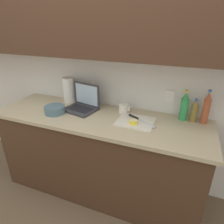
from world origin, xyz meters
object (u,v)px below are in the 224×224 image
at_px(bottle_green_soda, 184,107).
at_px(bottle_oil_tall, 194,111).
at_px(paper_towel_roll, 69,90).
at_px(laptop, 83,103).
at_px(cutting_board, 135,121).
at_px(bowl_white, 55,110).
at_px(bottle_water_clear, 206,108).
at_px(measuring_cup, 123,108).
at_px(lemon_half_cut, 133,122).
at_px(knife, 137,119).

distance_m(bottle_green_soda, bottle_oil_tall, 0.09).
bearing_deg(bottle_green_soda, paper_towel_roll, 179.83).
bearing_deg(bottle_green_soda, laptop, -173.02).
bearing_deg(cutting_board, bowl_white, -172.20).
height_order(bottle_oil_tall, paper_towel_roll, paper_towel_roll).
relative_size(bottle_green_soda, bowl_white, 1.42).
distance_m(bottle_water_clear, measuring_cup, 0.75).
bearing_deg(lemon_half_cut, bowl_white, -176.24).
distance_m(bottle_water_clear, bowl_white, 1.40).
distance_m(bowl_white, paper_towel_roll, 0.33).
bearing_deg(laptop, bottle_green_soda, 18.87).
height_order(bottle_oil_tall, bowl_white, bottle_oil_tall).
relative_size(lemon_half_cut, bottle_water_clear, 0.23).
distance_m(cutting_board, paper_towel_roll, 0.86).
height_order(lemon_half_cut, bowl_white, bowl_white).
bearing_deg(lemon_half_cut, cutting_board, 85.95).
distance_m(knife, bowl_white, 0.81).
xyz_separation_m(knife, measuring_cup, (-0.17, 0.12, 0.03)).
bearing_deg(bottle_oil_tall, bottle_green_soda, -180.00).
distance_m(bottle_water_clear, paper_towel_roll, 1.39).
xyz_separation_m(knife, paper_towel_roll, (-0.82, 0.17, 0.12)).
height_order(cutting_board, bottle_oil_tall, bottle_oil_tall).
xyz_separation_m(lemon_half_cut, bottle_oil_tall, (0.48, 0.26, 0.07)).
bearing_deg(laptop, bowl_white, -125.13).
relative_size(lemon_half_cut, measuring_cup, 0.63).
relative_size(lemon_half_cut, bottle_oil_tall, 0.33).
bearing_deg(laptop, bottle_water_clear, 17.79).
relative_size(bottle_water_clear, paper_towel_roll, 1.12).
bearing_deg(bottle_green_soda, bottle_water_clear, 0.00).
distance_m(cutting_board, bottle_water_clear, 0.62).
height_order(cutting_board, bottle_green_soda, bottle_green_soda).
bearing_deg(bowl_white, paper_towel_roll, 95.31).
xyz_separation_m(knife, bottle_green_soda, (0.39, 0.17, 0.11)).
bearing_deg(bottle_oil_tall, cutting_board, -157.01).
xyz_separation_m(measuring_cup, bowl_white, (-0.62, -0.27, -0.01)).
height_order(lemon_half_cut, paper_towel_roll, paper_towel_roll).
height_order(bottle_green_soda, measuring_cup, bottle_green_soda).
xyz_separation_m(laptop, cutting_board, (0.58, -0.08, -0.06)).
bearing_deg(laptop, paper_towel_roll, 164.36).
relative_size(laptop, bottle_green_soda, 1.28).
distance_m(bottle_oil_tall, measuring_cup, 0.65).
xyz_separation_m(cutting_board, measuring_cup, (-0.17, 0.16, 0.04)).
bearing_deg(cutting_board, paper_towel_roll, 165.82).
relative_size(bottle_green_soda, bottle_water_clear, 0.91).
xyz_separation_m(knife, bottle_oil_tall, (0.48, 0.17, 0.08)).
bearing_deg(cutting_board, bottle_water_clear, 19.62).
distance_m(cutting_board, lemon_half_cut, 0.06).
xyz_separation_m(bottle_green_soda, paper_towel_roll, (-1.21, 0.00, 0.01)).
distance_m(bottle_oil_tall, bowl_white, 1.31).
height_order(lemon_half_cut, bottle_oil_tall, bottle_oil_tall).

